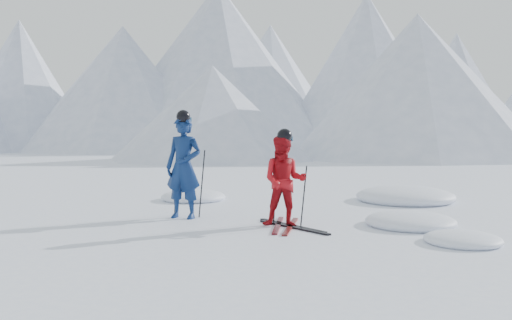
% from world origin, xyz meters
% --- Properties ---
extents(ground, '(160.00, 160.00, 0.00)m').
position_xyz_m(ground, '(0.00, 0.00, 0.00)').
color(ground, white).
rests_on(ground, ground).
extents(skier_blue, '(0.77, 0.57, 1.95)m').
position_xyz_m(skier_blue, '(-2.98, -0.37, 0.98)').
color(skier_blue, navy).
rests_on(skier_blue, ground).
extents(skier_red, '(0.93, 0.83, 1.60)m').
position_xyz_m(skier_red, '(-0.90, -0.31, 0.80)').
color(skier_red, '#AB0D14').
rests_on(skier_red, ground).
extents(pole_blue_left, '(0.13, 0.09, 1.30)m').
position_xyz_m(pole_blue_left, '(-3.28, -0.22, 0.65)').
color(pole_blue_left, black).
rests_on(pole_blue_left, ground).
extents(pole_blue_right, '(0.13, 0.08, 1.30)m').
position_xyz_m(pole_blue_right, '(-2.73, -0.12, 0.65)').
color(pole_blue_right, black).
rests_on(pole_blue_right, ground).
extents(pole_red_left, '(0.11, 0.09, 1.06)m').
position_xyz_m(pole_red_left, '(-1.20, -0.06, 0.53)').
color(pole_red_left, black).
rests_on(pole_red_left, ground).
extents(pole_red_right, '(0.11, 0.08, 1.06)m').
position_xyz_m(pole_red_right, '(-0.60, -0.16, 0.53)').
color(pole_red_right, black).
rests_on(pole_red_right, ground).
extents(ski_worn_left, '(0.71, 1.61, 0.03)m').
position_xyz_m(ski_worn_left, '(-1.02, -0.31, 0.01)').
color(ski_worn_left, black).
rests_on(ski_worn_left, ground).
extents(ski_worn_right, '(0.60, 1.65, 0.03)m').
position_xyz_m(ski_worn_right, '(-0.78, -0.31, 0.01)').
color(ski_worn_right, black).
rests_on(ski_worn_right, ground).
extents(ski_loose_a, '(1.57, 0.82, 0.03)m').
position_xyz_m(ski_loose_a, '(-0.80, -0.23, 0.01)').
color(ski_loose_a, black).
rests_on(ski_loose_a, ground).
extents(ski_loose_b, '(1.59, 0.77, 0.03)m').
position_xyz_m(ski_loose_b, '(-0.70, -0.38, 0.01)').
color(ski_loose_b, black).
rests_on(ski_loose_b, ground).
extents(snow_lumps, '(7.76, 6.21, 0.51)m').
position_xyz_m(snow_lumps, '(-0.34, 2.84, 0.00)').
color(snow_lumps, white).
rests_on(snow_lumps, ground).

